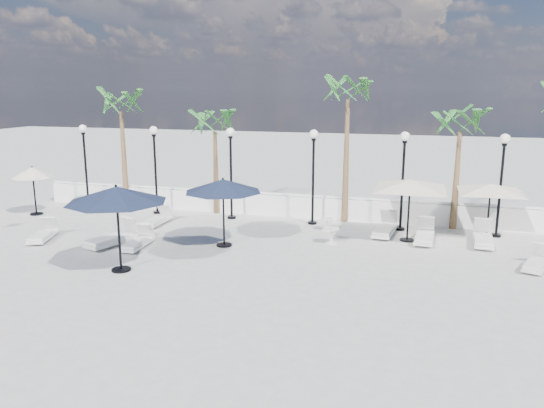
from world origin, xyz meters
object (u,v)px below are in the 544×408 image
(lounger_2, at_px, (114,238))
(lounger_4, at_px, (385,228))
(lounger_1, at_px, (43,234))
(lounger_3, at_px, (157,219))
(lounger_0, at_px, (137,242))
(parasol_navy_left, at_px, (116,195))
(lounger_6, at_px, (483,238))
(parasol_navy_mid, at_px, (223,186))
(parasol_cream_sq_b, at_px, (491,184))
(parasol_cream_small, at_px, (33,173))
(parasol_cream_sq_a, at_px, (410,180))
(lounger_5, at_px, (537,262))
(lounger_7, at_px, (425,235))

(lounger_2, distance_m, lounger_4, 9.95)
(lounger_1, xyz_separation_m, lounger_3, (2.95, 3.14, -0.00))
(lounger_1, distance_m, lounger_4, 12.65)
(lounger_0, bearing_deg, lounger_3, 102.08)
(lounger_0, height_order, parasol_navy_left, parasol_navy_left)
(lounger_6, bearing_deg, parasol_navy_mid, -161.08)
(parasol_navy_left, distance_m, parasol_cream_sq_b, 13.07)
(lounger_3, height_order, lounger_6, lounger_6)
(parasol_cream_sq_b, relative_size, parasol_cream_small, 2.04)
(parasol_cream_sq_b, bearing_deg, lounger_4, -170.76)
(lounger_6, distance_m, parasol_navy_mid, 9.37)
(lounger_3, height_order, parasol_navy_left, parasol_navy_left)
(lounger_1, bearing_deg, lounger_4, 0.11)
(parasol_navy_mid, bearing_deg, parasol_cream_small, 167.22)
(lounger_0, relative_size, lounger_2, 0.80)
(lounger_2, relative_size, parasol_navy_left, 0.74)
(parasol_cream_sq_a, xyz_separation_m, parasol_cream_small, (-15.80, -0.19, -0.41))
(parasol_navy_left, bearing_deg, lounger_5, 16.28)
(lounger_2, bearing_deg, parasol_cream_sq_a, 37.33)
(lounger_5, bearing_deg, parasol_navy_left, -143.19)
(lounger_3, bearing_deg, parasol_cream_sq_b, 7.17)
(parasol_navy_left, height_order, parasol_navy_mid, parasol_navy_left)
(lounger_1, height_order, parasol_navy_left, parasol_navy_left)
(lounger_1, distance_m, parasol_cream_sq_b, 16.42)
(parasol_cream_sq_b, bearing_deg, lounger_6, -103.08)
(lounger_3, height_order, parasol_navy_mid, parasol_navy_mid)
(lounger_7, distance_m, parasol_cream_small, 16.49)
(lounger_4, relative_size, parasol_cream_sq_a, 0.42)
(lounger_0, xyz_separation_m, lounger_5, (12.94, 1.35, -0.01))
(lounger_0, relative_size, parasol_cream_small, 0.83)
(lounger_2, bearing_deg, lounger_6, 34.64)
(parasol_navy_mid, bearing_deg, lounger_3, 151.10)
(lounger_7, height_order, parasol_cream_small, parasol_cream_small)
(parasol_navy_mid, bearing_deg, parasol_cream_sq_b, 21.43)
(lounger_0, xyz_separation_m, lounger_7, (9.62, 3.47, 0.02))
(lounger_5, xyz_separation_m, parasol_cream_sq_a, (-3.93, 2.08, 2.04))
(lounger_2, xyz_separation_m, parasol_navy_left, (1.67, -2.31, 2.09))
(lounger_0, xyz_separation_m, lounger_2, (-0.97, 0.08, 0.05))
(lounger_4, xyz_separation_m, lounger_7, (1.45, -0.53, -0.01))
(parasol_cream_small, bearing_deg, parasol_navy_left, -36.09)
(lounger_3, height_order, lounger_4, lounger_4)
(lounger_6, bearing_deg, lounger_4, 176.68)
(lounger_7, bearing_deg, parasol_cream_sq_b, 30.34)
(lounger_6, distance_m, parasol_cream_sq_a, 3.30)
(lounger_0, bearing_deg, lounger_7, 16.53)
(lounger_4, bearing_deg, lounger_6, 0.51)
(parasol_cream_small, bearing_deg, lounger_1, -47.80)
(lounger_5, relative_size, lounger_7, 0.90)
(lounger_0, distance_m, parasol_cream_small, 7.70)
(parasol_cream_small, bearing_deg, lounger_0, -25.47)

